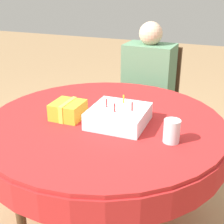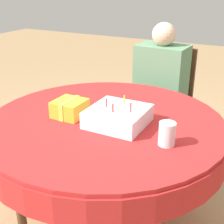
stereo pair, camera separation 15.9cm
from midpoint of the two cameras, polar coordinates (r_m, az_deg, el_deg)
The scene contains 6 objects.
dining_table at distance 1.67m, azimuth 1.53°, elevation -3.95°, with size 1.26×1.26×0.73m.
chair at distance 2.55m, azimuth 11.10°, elevation 1.88°, with size 0.46×0.46×0.91m.
person at distance 2.40m, azimuth 10.60°, elevation 5.12°, with size 0.38×0.35×1.12m.
birthday_cake at distance 1.56m, azimuth 4.02°, elevation -0.85°, with size 0.28×0.28×0.13m.
drinking_glass at distance 1.40m, azimuth 13.26°, elevation -3.99°, with size 0.08×0.08×0.11m.
gift_box at distance 1.65m, azimuth -5.04°, elevation 0.62°, with size 0.16×0.16×0.09m.
Camera 2 is at (0.72, -1.30, 1.41)m, focal length 50.00 mm.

